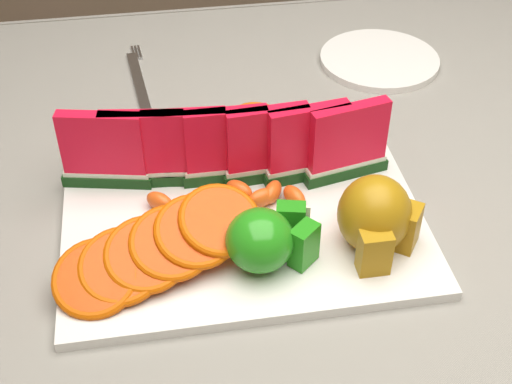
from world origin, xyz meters
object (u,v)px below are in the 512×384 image
Objects in this scene: platter at (243,219)px; side_plate at (379,60)px; pear_cluster at (376,217)px; apple_cluster at (266,239)px; fork at (138,79)px.

platter is 1.85× the size of side_plate.
pear_cluster is at bearing -107.98° from side_plate.
platter is 0.15m from pear_cluster.
platter is at bearing 100.03° from apple_cluster.
pear_cluster is at bearing 3.92° from apple_cluster.
side_plate is (0.13, 0.39, -0.05)m from pear_cluster.
platter is 0.35m from fork.
side_plate is at bearing 51.46° from platter.
pear_cluster is 0.47m from fork.
apple_cluster is at bearing -73.66° from fork.
pear_cluster reaches higher than platter.
apple_cluster is at bearing -79.97° from platter.
pear_cluster is 0.41m from side_plate.
fork is at bearing 179.02° from side_plate.
pear_cluster is (0.12, 0.01, 0.01)m from apple_cluster.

